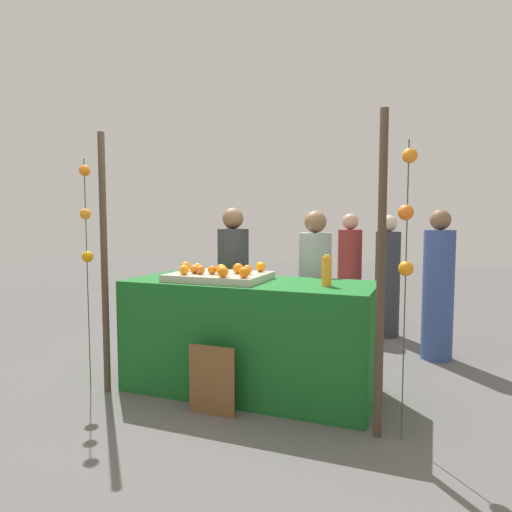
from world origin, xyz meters
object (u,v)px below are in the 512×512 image
juice_bottle (327,271)px  vendor_left (233,291)px  orange_1 (247,270)px  chalkboard_sign (212,381)px  stall_counter (250,336)px  vendor_right (315,297)px  orange_0 (238,268)px

juice_bottle → vendor_left: (-1.13, 0.74, -0.33)m
vendor_left → juice_bottle: bearing=-33.1°
orange_1 → chalkboard_sign: size_ratio=0.15×
chalkboard_sign → juice_bottle: bearing=34.5°
stall_counter → vendor_left: vendor_left is taller
orange_1 → vendor_right: (0.39, 0.73, -0.33)m
orange_1 → vendor_left: size_ratio=0.05×
vendor_left → vendor_right: 0.85m
orange_0 → stall_counter: bearing=12.0°
juice_bottle → vendor_left: vendor_left is taller
vendor_right → vendor_left: bearing=-179.4°
orange_1 → stall_counter: bearing=72.6°
orange_0 → vendor_left: vendor_left is taller
orange_1 → vendor_left: 0.91m
stall_counter → vendor_right: bearing=61.3°
chalkboard_sign → vendor_left: vendor_left is taller
orange_0 → vendor_right: size_ratio=0.06×
orange_1 → juice_bottle: 0.67m
stall_counter → chalkboard_sign: stall_counter is taller
stall_counter → orange_0: bearing=-168.0°
vendor_right → chalkboard_sign: bearing=-110.2°
orange_1 → juice_bottle: size_ratio=0.32×
stall_counter → juice_bottle: (0.67, -0.04, 0.59)m
juice_bottle → vendor_right: vendor_right is taller
vendor_right → juice_bottle: bearing=-69.4°
stall_counter → orange_1: (-0.01, -0.03, 0.57)m
stall_counter → orange_1: 0.57m
orange_1 → juice_bottle: juice_bottle is taller
stall_counter → vendor_left: bearing=123.7°
juice_bottle → vendor_right: size_ratio=0.16×
vendor_left → vendor_right: vendor_left is taller
juice_bottle → chalkboard_sign: juice_bottle is taller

